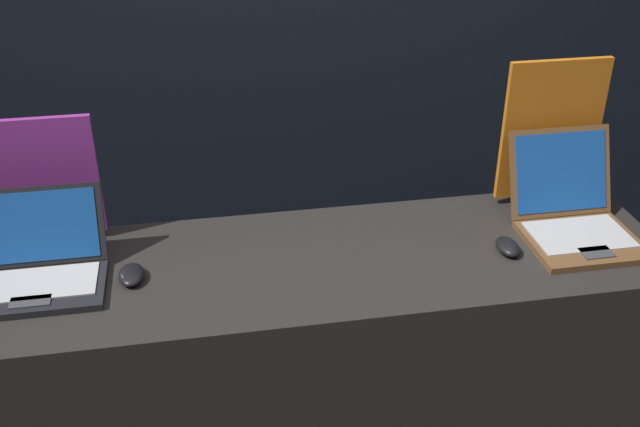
# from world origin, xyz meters

# --- Properties ---
(wall_back) EXTENTS (8.00, 0.05, 2.80)m
(wall_back) POSITION_xyz_m (0.00, 1.43, 1.40)
(wall_back) COLOR black
(wall_back) RESTS_ON ground_plane
(display_counter) EXTENTS (2.01, 0.59, 0.99)m
(display_counter) POSITION_xyz_m (0.00, 0.30, 0.50)
(display_counter) COLOR #282623
(display_counter) RESTS_ON ground_plane
(laptop_front) EXTENTS (0.37, 0.31, 0.23)m
(laptop_front) POSITION_xyz_m (-0.79, 0.32, 1.04)
(laptop_front) COLOR black
(laptop_front) RESTS_ON display_counter
(mouse_front) EXTENTS (0.07, 0.11, 0.03)m
(mouse_front) POSITION_xyz_m (-0.54, 0.28, 1.01)
(mouse_front) COLOR black
(mouse_front) RESTS_ON display_counter
(promo_stand_front) EXTENTS (0.34, 0.07, 0.39)m
(promo_stand_front) POSITION_xyz_m (-0.79, 0.54, 1.17)
(promo_stand_front) COLOR black
(promo_stand_front) RESTS_ON display_counter
(laptop_back) EXTENTS (0.32, 0.39, 0.27)m
(laptop_back) POSITION_xyz_m (0.77, 0.31, 1.05)
(laptop_back) COLOR brown
(laptop_back) RESTS_ON display_counter
(mouse_back) EXTENTS (0.06, 0.10, 0.04)m
(mouse_back) POSITION_xyz_m (0.53, 0.24, 1.01)
(mouse_back) COLOR black
(mouse_back) RESTS_ON display_counter
(promo_stand_back) EXTENTS (0.32, 0.07, 0.47)m
(promo_stand_back) POSITION_xyz_m (0.77, 0.53, 1.22)
(promo_stand_back) COLOR black
(promo_stand_back) RESTS_ON display_counter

